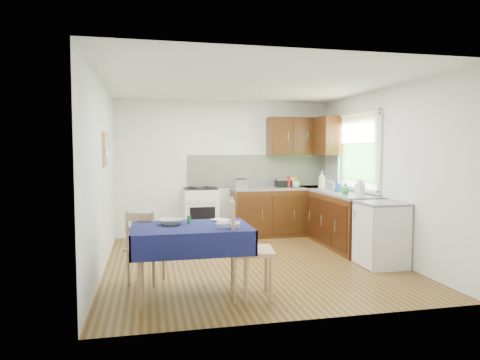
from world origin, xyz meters
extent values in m
plane|color=#473013|center=(0.00, 0.00, 0.00)|extent=(4.20, 4.20, 0.00)
cube|color=white|center=(0.00, 0.00, 2.50)|extent=(4.00, 4.20, 0.02)
cube|color=white|center=(0.00, 2.10, 1.25)|extent=(4.00, 0.02, 2.50)
cube|color=white|center=(0.00, -2.10, 1.25)|extent=(4.00, 0.02, 2.50)
cube|color=silver|center=(-2.00, 0.00, 1.25)|extent=(0.02, 4.20, 2.50)
cube|color=white|center=(2.00, 0.00, 1.25)|extent=(0.02, 4.20, 2.50)
cube|color=#331D09|center=(1.05, 1.80, 0.43)|extent=(1.90, 0.60, 0.86)
cube|color=#331D09|center=(1.70, 0.65, 0.43)|extent=(0.60, 1.70, 0.86)
cube|color=slate|center=(1.05, 1.80, 0.88)|extent=(1.90, 0.60, 0.04)
cube|color=slate|center=(1.70, 0.65, 0.88)|extent=(0.60, 1.70, 0.04)
cube|color=slate|center=(1.70, 1.80, 0.88)|extent=(0.60, 0.60, 0.04)
cube|color=beige|center=(0.65, 2.08, 1.20)|extent=(2.70, 0.02, 0.60)
cube|color=#331D09|center=(1.40, 1.93, 1.85)|extent=(1.20, 0.35, 0.70)
cube|color=#331D09|center=(1.82, 1.50, 1.85)|extent=(0.35, 0.50, 0.70)
cube|color=white|center=(-0.50, 1.80, 0.45)|extent=(0.60, 0.60, 0.90)
cube|color=black|center=(-0.50, 1.80, 0.91)|extent=(0.58, 0.58, 0.02)
cube|color=black|center=(-0.50, 1.50, 0.45)|extent=(0.44, 0.01, 0.32)
cube|color=#2B5924|center=(1.99, 0.70, 1.50)|extent=(0.01, 1.40, 0.85)
cube|color=white|center=(1.97, 0.70, 2.15)|extent=(0.04, 1.48, 0.06)
cube|color=white|center=(1.97, 0.70, 0.95)|extent=(0.04, 1.48, 0.06)
cube|color=beige|center=(1.96, 0.70, 1.93)|extent=(0.02, 1.36, 0.44)
cube|color=white|center=(1.70, -0.55, 0.42)|extent=(0.55, 0.58, 0.85)
cube|color=slate|center=(1.70, -0.55, 0.87)|extent=(0.58, 0.60, 0.03)
cube|color=tan|center=(-1.98, 0.30, 1.60)|extent=(0.02, 0.62, 0.47)
cube|color=#9A7140|center=(-1.96, 0.30, 1.60)|extent=(0.01, 0.56, 0.41)
cube|color=white|center=(-1.95, 0.22, 1.62)|extent=(0.00, 0.18, 0.24)
cube|color=white|center=(-1.95, 0.42, 1.50)|extent=(0.00, 0.15, 0.20)
cube|color=#0E133B|center=(-0.96, -1.20, 0.76)|extent=(1.23, 0.82, 0.03)
cube|color=#0E133B|center=(-0.96, -1.62, 0.64)|extent=(1.27, 0.02, 0.26)
cube|color=#0E133B|center=(-0.96, -0.78, 0.64)|extent=(1.27, 0.02, 0.26)
cube|color=#0E133B|center=(-1.59, -1.20, 0.64)|extent=(0.02, 0.86, 0.26)
cube|color=#0E133B|center=(-0.34, -1.20, 0.64)|extent=(0.02, 0.86, 0.26)
cylinder|color=tan|center=(-1.50, -1.53, 0.37)|extent=(0.05, 0.05, 0.74)
cylinder|color=tan|center=(-0.43, -1.53, 0.37)|extent=(0.05, 0.05, 0.74)
cylinder|color=tan|center=(-1.50, -0.87, 0.37)|extent=(0.05, 0.05, 0.74)
cylinder|color=tan|center=(-0.43, -0.87, 0.37)|extent=(0.05, 0.05, 0.74)
cube|color=tan|center=(-1.45, -0.62, 0.42)|extent=(0.51, 0.51, 0.04)
cube|color=tan|center=(-1.51, -0.77, 0.74)|extent=(0.34, 0.17, 0.28)
cylinder|color=tan|center=(-1.24, -0.53, 0.21)|extent=(0.03, 0.03, 0.42)
cylinder|color=tan|center=(-1.53, -0.41, 0.21)|extent=(0.03, 0.03, 0.42)
cylinder|color=tan|center=(-1.36, -0.83, 0.21)|extent=(0.03, 0.03, 0.42)
cylinder|color=tan|center=(-1.65, -0.70, 0.21)|extent=(0.03, 0.03, 0.42)
cube|color=tan|center=(-0.33, -1.37, 0.50)|extent=(0.53, 0.53, 0.04)
cube|color=tan|center=(-0.53, -1.34, 0.90)|extent=(0.10, 0.43, 0.34)
cylinder|color=tan|center=(-0.17, -1.59, 0.25)|extent=(0.04, 0.04, 0.50)
cylinder|color=tan|center=(-0.12, -1.21, 0.25)|extent=(0.04, 0.04, 0.50)
cylinder|color=tan|center=(-0.55, -1.53, 0.25)|extent=(0.04, 0.04, 0.50)
cylinder|color=tan|center=(-0.49, -1.15, 0.25)|extent=(0.04, 0.04, 0.50)
cube|color=#B7B7BB|center=(0.22, 1.70, 0.98)|extent=(0.23, 0.14, 0.16)
cube|color=black|center=(0.22, 1.70, 1.07)|extent=(0.20, 0.02, 0.02)
cube|color=black|center=(1.05, 1.81, 0.96)|extent=(0.28, 0.24, 0.13)
cube|color=#B7B7BB|center=(1.05, 1.81, 1.05)|extent=(0.28, 0.24, 0.03)
cylinder|color=red|center=(1.13, 1.69, 1.01)|extent=(0.05, 0.05, 0.22)
cube|color=yellow|center=(1.29, 1.93, 0.99)|extent=(0.15, 0.13, 0.17)
cube|color=gray|center=(1.62, 0.99, 0.91)|extent=(0.37, 0.28, 0.02)
cylinder|color=white|center=(1.62, 0.99, 0.99)|extent=(0.05, 0.18, 0.18)
cylinder|color=white|center=(1.72, 0.11, 0.99)|extent=(0.15, 0.15, 0.19)
sphere|color=white|center=(1.72, 0.11, 1.11)|extent=(0.09, 0.09, 0.09)
imported|color=silver|center=(1.27, 1.69, 0.95)|extent=(0.17, 0.17, 0.11)
imported|color=white|center=(1.62, 1.34, 1.06)|extent=(0.16, 0.16, 0.32)
imported|color=blue|center=(1.69, 0.86, 1.00)|extent=(0.10, 0.10, 0.19)
imported|color=green|center=(1.62, 0.39, 0.99)|extent=(0.14, 0.14, 0.17)
imported|color=beige|center=(-1.17, -1.08, 0.80)|extent=(0.31, 0.31, 0.06)
imported|color=white|center=(-0.65, -0.99, 0.78)|extent=(0.26, 0.27, 0.02)
cylinder|color=#248433|center=(-0.97, -1.04, 0.82)|extent=(0.04, 0.04, 0.09)
cube|color=#2A2791|center=(-0.58, -1.34, 0.79)|extent=(0.29, 0.25, 0.04)
camera|label=1|loc=(-1.41, -5.79, 1.59)|focal=32.00mm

